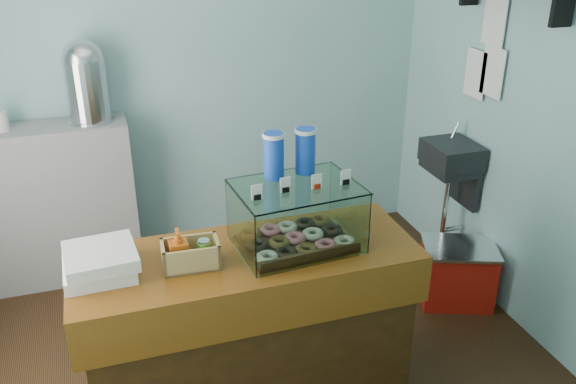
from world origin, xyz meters
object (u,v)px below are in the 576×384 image
object	(u,v)px
display_case	(295,211)
coffee_urn	(86,79)
red_cooler	(457,273)
counter	(249,331)

from	to	relation	value
display_case	coffee_urn	xyz separation A→B (m)	(-0.86, 1.55, 0.31)
coffee_urn	red_cooler	size ratio (longest dim) A/B	0.95
coffee_urn	counter	bearing A→B (deg)	-68.94
counter	coffee_urn	bearing A→B (deg)	111.06
counter	red_cooler	distance (m)	1.60
display_case	red_cooler	size ratio (longest dim) A/B	1.07
counter	red_cooler	bearing A→B (deg)	17.68
display_case	coffee_urn	world-z (taller)	coffee_urn
display_case	coffee_urn	bearing A→B (deg)	114.21
counter	coffee_urn	distance (m)	1.94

